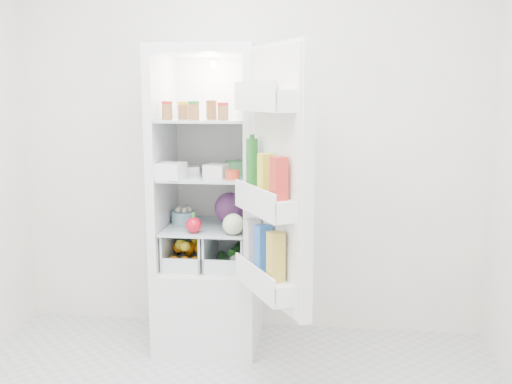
# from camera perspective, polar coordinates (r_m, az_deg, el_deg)

# --- Properties ---
(room_walls) EXTENTS (3.02, 3.02, 2.61)m
(room_walls) POSITION_cam_1_polar(r_m,az_deg,el_deg) (2.16, -6.17, 11.28)
(room_walls) COLOR white
(room_walls) RESTS_ON ground
(refrigerator) EXTENTS (0.60, 0.60, 1.80)m
(refrigerator) POSITION_cam_1_polar(r_m,az_deg,el_deg) (3.53, -4.55, -4.41)
(refrigerator) COLOR white
(refrigerator) RESTS_ON ground
(shelf_low) EXTENTS (0.49, 0.53, 0.01)m
(shelf_low) POSITION_cam_1_polar(r_m,az_deg,el_deg) (3.46, -4.77, -3.46)
(shelf_low) COLOR silver
(shelf_low) RESTS_ON refrigerator
(shelf_mid) EXTENTS (0.49, 0.53, 0.02)m
(shelf_mid) POSITION_cam_1_polar(r_m,az_deg,el_deg) (3.40, -4.84, 1.63)
(shelf_mid) COLOR silver
(shelf_mid) RESTS_ON refrigerator
(shelf_top) EXTENTS (0.49, 0.53, 0.02)m
(shelf_top) POSITION_cam_1_polar(r_m,az_deg,el_deg) (3.37, -4.92, 7.19)
(shelf_top) COLOR silver
(shelf_top) RESTS_ON refrigerator
(crisper_left) EXTENTS (0.23, 0.46, 0.22)m
(crisper_left) POSITION_cam_1_polar(r_m,az_deg,el_deg) (3.52, -6.70, -5.46)
(crisper_left) COLOR silver
(crisper_left) RESTS_ON refrigerator
(crisper_right) EXTENTS (0.23, 0.46, 0.22)m
(crisper_right) POSITION_cam_1_polar(r_m,az_deg,el_deg) (3.47, -2.74, -5.62)
(crisper_right) COLOR silver
(crisper_right) RESTS_ON refrigerator
(condiment_jars) EXTENTS (0.38, 0.16, 0.08)m
(condiment_jars) POSITION_cam_1_polar(r_m,az_deg,el_deg) (3.26, -6.05, 7.97)
(condiment_jars) COLOR #B21919
(condiment_jars) RESTS_ON shelf_top
(squeeze_bottle) EXTENTS (0.07, 0.07, 0.19)m
(squeeze_bottle) POSITION_cam_1_polar(r_m,az_deg,el_deg) (3.31, -1.34, 8.98)
(squeeze_bottle) COLOR white
(squeeze_bottle) RESTS_ON shelf_top
(tub_white) EXTENTS (0.16, 0.16, 0.09)m
(tub_white) POSITION_cam_1_polar(r_m,az_deg,el_deg) (3.24, -8.49, 2.10)
(tub_white) COLOR white
(tub_white) RESTS_ON shelf_mid
(tub_cream) EXTENTS (0.15, 0.15, 0.07)m
(tub_cream) POSITION_cam_1_polar(r_m,az_deg,el_deg) (3.30, -3.92, 2.16)
(tub_cream) COLOR white
(tub_cream) RESTS_ON shelf_mid
(tin_red) EXTENTS (0.11, 0.11, 0.05)m
(tin_red) POSITION_cam_1_polar(r_m,az_deg,el_deg) (3.20, -2.38, 1.74)
(tin_red) COLOR red
(tin_red) RESTS_ON shelf_mid
(foil_tray) EXTENTS (0.20, 0.17, 0.04)m
(foil_tray) POSITION_cam_1_polar(r_m,az_deg,el_deg) (3.46, -7.15, 2.23)
(foil_tray) COLOR silver
(foil_tray) RESTS_ON shelf_mid
(tub_green) EXTENTS (0.14, 0.17, 0.08)m
(tub_green) POSITION_cam_1_polar(r_m,az_deg,el_deg) (3.38, -1.97, 2.43)
(tub_green) COLOR #44964E
(tub_green) RESTS_ON shelf_mid
(red_cabbage) EXTENTS (0.19, 0.19, 0.19)m
(red_cabbage) POSITION_cam_1_polar(r_m,az_deg,el_deg) (3.49, -2.61, -1.59)
(red_cabbage) COLOR #461B4F
(red_cabbage) RESTS_ON shelf_low
(bell_pepper) EXTENTS (0.09, 0.09, 0.09)m
(bell_pepper) POSITION_cam_1_polar(r_m,az_deg,el_deg) (3.27, -6.25, -3.31)
(bell_pepper) COLOR red
(bell_pepper) RESTS_ON shelf_low
(mushroom_bowl) EXTENTS (0.19, 0.19, 0.07)m
(mushroom_bowl) POSITION_cam_1_polar(r_m,az_deg,el_deg) (3.54, -7.22, -2.49)
(mushroom_bowl) COLOR #86B8C9
(mushroom_bowl) RESTS_ON shelf_low
(salad_bag) EXTENTS (0.12, 0.12, 0.12)m
(salad_bag) POSITION_cam_1_polar(r_m,az_deg,el_deg) (3.21, -2.29, -3.24)
(salad_bag) COLOR beige
(salad_bag) RESTS_ON shelf_low
(citrus_pile) EXTENTS (0.20, 0.31, 0.16)m
(citrus_pile) POSITION_cam_1_polar(r_m,az_deg,el_deg) (3.49, -6.89, -5.96)
(citrus_pile) COLOR orange
(citrus_pile) RESTS_ON refrigerator
(veg_pile) EXTENTS (0.16, 0.30, 0.10)m
(veg_pile) POSITION_cam_1_polar(r_m,az_deg,el_deg) (3.48, -2.66, -6.37)
(veg_pile) COLOR #1C511B
(veg_pile) RESTS_ON refrigerator
(fridge_door) EXTENTS (0.42, 0.56, 1.30)m
(fridge_door) POSITION_cam_1_polar(r_m,az_deg,el_deg) (2.80, 1.92, 0.76)
(fridge_door) COLOR white
(fridge_door) RESTS_ON refrigerator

